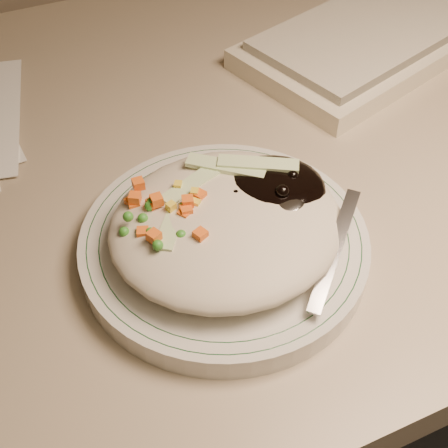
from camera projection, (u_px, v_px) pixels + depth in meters
name	position (u px, v px, depth m)	size (l,w,h in m)	color
desk	(247.00, 247.00, 0.81)	(1.40, 0.70, 0.74)	gray
plate	(224.00, 245.00, 0.53)	(0.24, 0.24, 0.02)	silver
plate_rim	(224.00, 237.00, 0.52)	(0.23, 0.23, 0.00)	#144723
meal	(229.00, 218.00, 0.50)	(0.21, 0.19, 0.05)	beige
keyboard	(416.00, 14.00, 0.79)	(0.52, 0.31, 0.04)	beige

